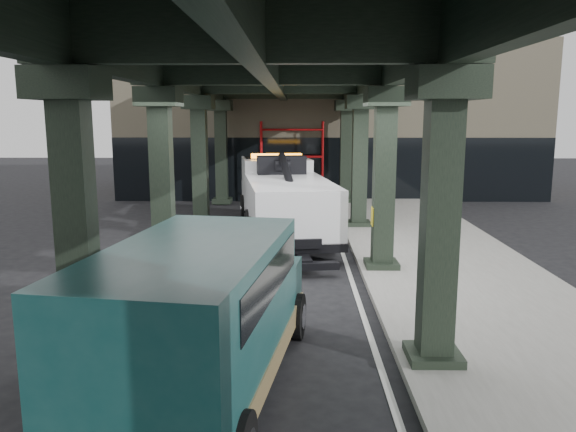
{
  "coord_description": "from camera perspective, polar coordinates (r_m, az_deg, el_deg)",
  "views": [
    {
      "loc": [
        0.26,
        -13.07,
        4.24
      ],
      "look_at": [
        0.03,
        1.2,
        1.7
      ],
      "focal_mm": 35.0,
      "sensor_mm": 36.0,
      "label": 1
    }
  ],
  "objects": [
    {
      "name": "lane_stripe",
      "position": [
        15.72,
        6.18,
        -5.6
      ],
      "size": [
        0.12,
        38.0,
        0.01
      ],
      "primitive_type": "cube",
      "color": "silver",
      "rests_on": "ground"
    },
    {
      "name": "tow_truck",
      "position": [
        19.86,
        -0.55,
        2.03
      ],
      "size": [
        3.75,
        9.34,
        2.98
      ],
      "rotation": [
        0.0,
        0.0,
        0.15
      ],
      "color": "black",
      "rests_on": "ground"
    },
    {
      "name": "towed_van",
      "position": [
        8.63,
        -8.85,
        -9.84
      ],
      "size": [
        3.17,
        6.3,
        2.45
      ],
      "rotation": [
        0.0,
        0.0,
        -0.15
      ],
      "color": "#113F3F",
      "rests_on": "ground"
    },
    {
      "name": "scaffolding",
      "position": [
        27.8,
        0.4,
        5.7
      ],
      "size": [
        3.08,
        0.88,
        4.0
      ],
      "color": "red",
      "rests_on": "ground"
    },
    {
      "name": "viaduct",
      "position": [
        15.13,
        -1.62,
        14.71
      ],
      "size": [
        7.4,
        32.0,
        6.4
      ],
      "color": "black",
      "rests_on": "ground"
    },
    {
      "name": "ground",
      "position": [
        13.74,
        -0.2,
        -7.88
      ],
      "size": [
        90.0,
        90.0,
        0.0
      ],
      "primitive_type": "plane",
      "color": "black",
      "rests_on": "ground"
    },
    {
      "name": "building",
      "position": [
        33.12,
        4.0,
        9.66
      ],
      "size": [
        22.0,
        10.0,
        8.0
      ],
      "primitive_type": "cube",
      "color": "#C6B793",
      "rests_on": "ground"
    },
    {
      "name": "sidewalk",
      "position": [
        16.2,
        16.14,
        -5.22
      ],
      "size": [
        5.0,
        40.0,
        0.15
      ],
      "primitive_type": "cube",
      "color": "gray",
      "rests_on": "ground"
    }
  ]
}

